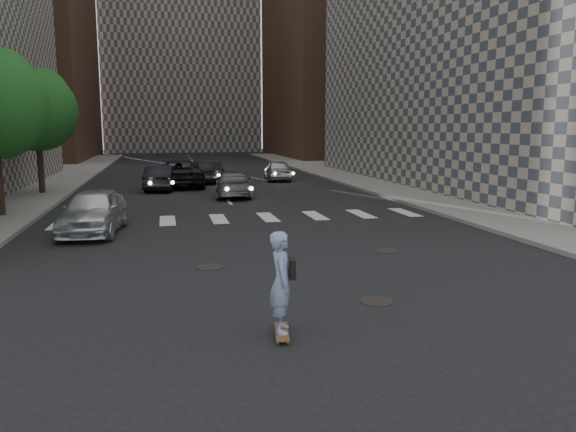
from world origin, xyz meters
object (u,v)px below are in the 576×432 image
Objects in this scene: tree_c at (38,108)px; traffic_car_e at (206,172)px; traffic_car_c at (178,173)px; traffic_car_b at (234,184)px; traffic_car_d at (277,170)px; silver_sedan at (93,211)px; skateboarder at (282,282)px; traffic_car_a at (161,178)px.

tree_c is 11.05m from traffic_car_e.
traffic_car_c is at bearing 20.18° from tree_c.
traffic_car_c is (-2.71, 5.66, 0.15)m from traffic_car_b.
traffic_car_b is 9.25m from traffic_car_d.
tree_c is 1.60× the size of traffic_car_d.
tree_c reaches higher than silver_sedan.
traffic_car_e is at bearing 97.80° from skateboarder.
skateboarder is at bearing 91.68° from traffic_car_b.
traffic_car_a is 2.06m from traffic_car_c.
traffic_car_b is 6.28m from traffic_car_c.
tree_c is 13.42m from silver_sedan.
traffic_car_a is (2.28, 13.09, -0.05)m from silver_sedan.
traffic_car_b is (6.00, 9.22, -0.10)m from silver_sedan.
tree_c is 8.61m from traffic_car_c.
skateboarder is 24.09m from traffic_car_a.
traffic_car_c is at bearing -58.03° from traffic_car_b.
traffic_car_c is at bearing 42.67° from traffic_car_e.
traffic_car_b is at bearing -16.79° from tree_c.
skateboarder is at bearing 81.37° from traffic_car_e.
traffic_car_e is at bearing 28.09° from tree_c.
tree_c is 1.12× the size of traffic_car_c.
traffic_car_c reaches higher than traffic_car_e.
tree_c reaches higher than traffic_car_c.
skateboarder is at bearing -70.26° from tree_c.
tree_c reaches higher than traffic_car_d.
tree_c is at bearing -10.42° from traffic_car_b.
tree_c is 1.45× the size of silver_sedan.
tree_c is 7.42m from traffic_car_a.
traffic_car_c is at bearing 82.96° from silver_sedan.
traffic_car_b is 1.07× the size of traffic_car_e.
traffic_car_b is (1.65, 20.13, -0.32)m from skateboarder.
traffic_car_d is 4.90m from traffic_car_e.
traffic_car_d is at bearing -142.72° from traffic_car_a.
traffic_car_d is (5.69, 28.45, -0.28)m from skateboarder.
skateboarder reaches higher than traffic_car_a.
traffic_car_a is (6.24, 0.86, -3.93)m from tree_c.
skateboarder is (8.30, -23.14, -3.66)m from tree_c.
tree_c is 1.42× the size of traffic_car_b.
tree_c is 1.51× the size of traffic_car_a.
tree_c is 15.48m from traffic_car_d.
silver_sedan is 1.04× the size of traffic_car_a.
traffic_car_b is at bearing 68.80° from traffic_car_d.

